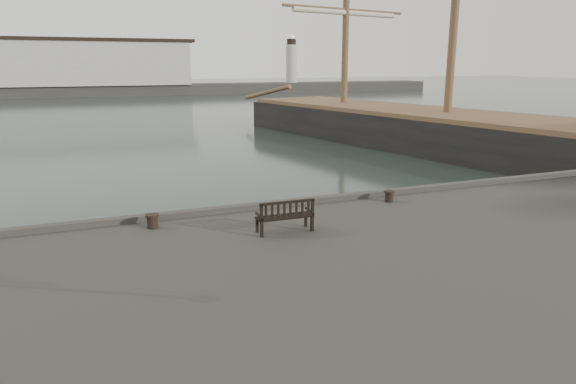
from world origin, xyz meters
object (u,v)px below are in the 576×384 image
at_px(tall_ship_main, 445,140).
at_px(bench, 285,222).
at_px(bollard_right, 389,196).
at_px(bollard_left, 152,221).

bearing_deg(tall_ship_main, bench, -150.09).
bearing_deg(tall_ship_main, bollard_right, -145.55).
relative_size(bench, bollard_left, 3.98).
bearing_deg(bench, tall_ship_main, 43.45).
distance_m(bench, tall_ship_main, 25.52).
bearing_deg(bench, bollard_right, 22.15).
relative_size(bollard_left, tall_ship_main, 0.01).
bearing_deg(bollard_left, bollard_right, -0.21).
xyz_separation_m(bollard_left, tall_ship_main, (22.15, 15.44, -1.00)).
distance_m(bench, bollard_right, 4.63).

